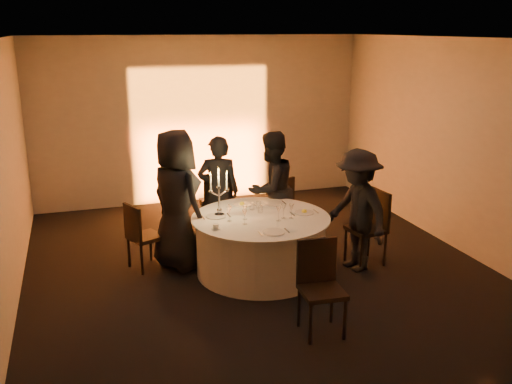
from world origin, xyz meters
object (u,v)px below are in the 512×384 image
object	(u,v)px
guest_back_left	(219,192)
candelabra	(219,199)
banquet_table	(261,245)
guest_back_right	(271,189)
chair_back_left	(217,199)
guest_left	(177,200)
chair_left	(140,233)
coffee_cup	(216,227)
guest_right	(357,210)
chair_front	(320,281)
chair_right	(372,223)
chair_back_right	(280,203)

from	to	relation	value
guest_back_left	candelabra	bearing A→B (deg)	90.86
banquet_table	guest_back_right	bearing A→B (deg)	63.42
chair_back_left	guest_left	size ratio (longest dim) A/B	0.54
banquet_table	chair_left	xyz separation A→B (m)	(-1.49, 0.58, 0.13)
chair_left	coffee_cup	xyz separation A→B (m)	(0.82, -0.86, 0.29)
chair_back_left	banquet_table	bearing A→B (deg)	102.61
chair_back_left	guest_back_left	world-z (taller)	guest_back_left
guest_right	guest_back_right	bearing A→B (deg)	-158.63
guest_left	guest_right	xyz separation A→B (m)	(2.25, -0.78, -0.12)
guest_back_right	guest_right	size ratio (longest dim) A/B	1.04
chair_front	guest_back_left	world-z (taller)	guest_back_left
chair_right	candelabra	bearing A→B (deg)	-106.63
chair_right	guest_back_right	distance (m)	1.55
chair_front	guest_back_right	distance (m)	2.57
chair_left	guest_back_left	distance (m)	1.35
guest_left	guest_right	world-z (taller)	guest_left
chair_left	chair_front	xyz separation A→B (m)	(1.61, -2.19, 0.05)
banquet_table	guest_back_left	distance (m)	1.22
chair_front	guest_back_right	bearing A→B (deg)	86.38
chair_back_left	guest_back_right	bearing A→B (deg)	140.71
guest_left	guest_right	distance (m)	2.38
guest_right	coffee_cup	xyz separation A→B (m)	(-1.91, -0.01, -0.02)
guest_left	candelabra	size ratio (longest dim) A/B	2.92
chair_left	guest_left	size ratio (longest dim) A/B	0.48
guest_right	candelabra	world-z (taller)	guest_right
guest_back_left	guest_right	xyz separation A→B (m)	(1.53, -1.36, -0.01)
chair_left	candelabra	world-z (taller)	candelabra
chair_right	guest_back_right	size ratio (longest dim) A/B	0.60
chair_back_right	guest_back_left	xyz separation A→B (m)	(-1.00, -0.13, 0.31)
coffee_cup	chair_front	bearing A→B (deg)	-59.30
banquet_table	chair_front	bearing A→B (deg)	-85.56
chair_left	guest_right	bearing A→B (deg)	-130.69
guest_left	guest_back_right	size ratio (longest dim) A/B	1.10
guest_left	chair_back_left	bearing A→B (deg)	-64.93
chair_left	chair_back_right	size ratio (longest dim) A/B	0.98
banquet_table	guest_back_right	size ratio (longest dim) A/B	1.06
chair_back_left	guest_left	world-z (taller)	guest_left
chair_left	chair_right	size ratio (longest dim) A/B	0.89
guest_back_right	candelabra	distance (m)	1.20
banquet_table	candelabra	world-z (taller)	candelabra
chair_back_left	candelabra	world-z (taller)	candelabra
chair_back_left	chair_back_right	distance (m)	0.96
chair_back_right	candelabra	size ratio (longest dim) A/B	1.44
guest_right	candelabra	distance (m)	1.82
chair_left	chair_back_left	xyz separation A→B (m)	(1.30, 1.00, 0.06)
guest_back_left	candelabra	size ratio (longest dim) A/B	2.58
chair_back_left	guest_back_left	bearing A→B (deg)	84.29
chair_front	chair_back_left	bearing A→B (deg)	99.55
banquet_table	chair_left	world-z (taller)	chair_left
guest_left	chair_right	bearing A→B (deg)	-132.22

